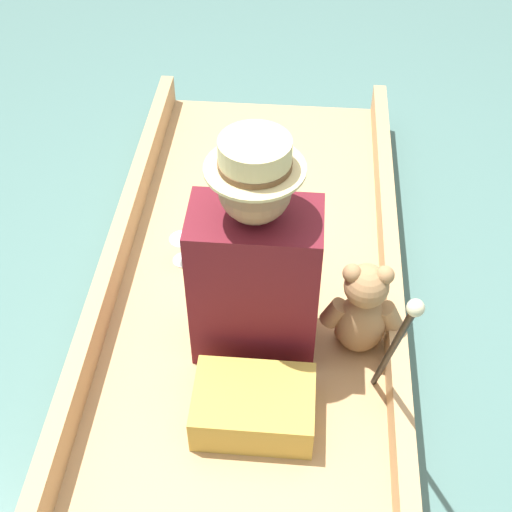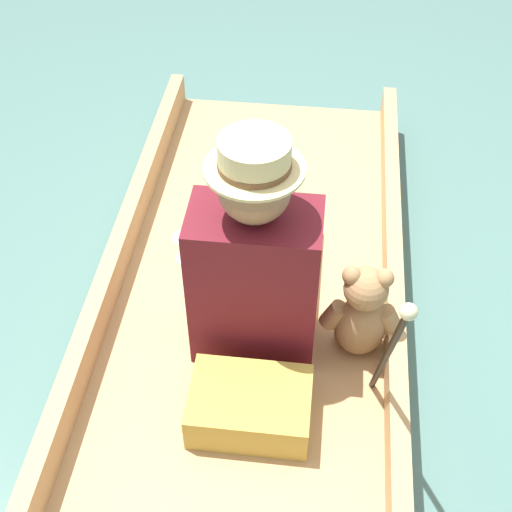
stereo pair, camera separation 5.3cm
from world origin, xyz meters
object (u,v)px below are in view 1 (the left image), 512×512
at_px(seated_person, 257,262).
at_px(wine_glass, 182,245).
at_px(teddy_bear, 362,311).
at_px(walking_cane, 395,344).

relative_size(seated_person, wine_glass, 7.10).
distance_m(teddy_bear, walking_cane, 0.44).
relative_size(teddy_bear, walking_cane, 0.52).
height_order(wine_glass, walking_cane, walking_cane).
distance_m(seated_person, wine_glass, 0.49).
height_order(seated_person, wine_glass, seated_person).
xyz_separation_m(teddy_bear, walking_cane, (0.05, -0.34, 0.26)).
bearing_deg(teddy_bear, walking_cane, -81.00).
height_order(seated_person, teddy_bear, seated_person).
height_order(teddy_bear, wine_glass, teddy_bear).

